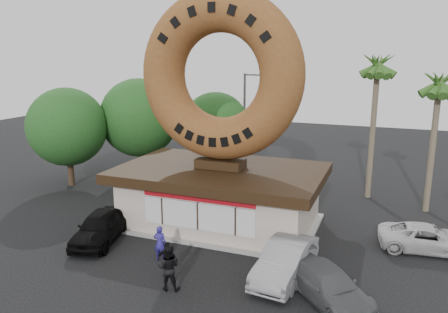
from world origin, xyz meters
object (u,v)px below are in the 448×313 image
Objects in this scene: person_right at (167,260)px; donut_shop at (220,194)px; car_grey at (328,285)px; car_white at (428,238)px; giant_donut at (220,76)px; street_lamp at (246,120)px; person_center at (168,268)px; car_black at (100,227)px; car_silver at (285,260)px; person_left at (160,243)px.

donut_shop is at bearing -98.09° from person_right.
car_grey is (6.84, -5.86, -1.10)m from donut_shop.
person_right is at bearing 116.32° from car_white.
street_lamp is at bearing 100.51° from giant_donut.
donut_shop reaches higher than car_grey.
person_center is at bearing 111.87° from person_right.
person_center reaches higher than person_right.
car_black is (-5.51, 2.91, -0.17)m from person_center.
car_grey is (11.70, -1.42, -0.12)m from car_black.
donut_shop is at bearing 85.78° from car_white.
car_grey is at bearing 141.67° from car_white.
giant_donut is at bearing 96.28° from car_grey.
car_black reaches higher than car_silver.
person_center is (0.65, -7.38, -7.33)m from giant_donut.
street_lamp is (-1.86, 10.00, -3.81)m from giant_donut.
car_white is (3.90, 6.31, -0.02)m from car_grey.
person_center is at bearing 120.86° from person_left.
person_left is 1.08× the size of person_right.
person_right is 0.33× the size of car_silver.
street_lamp reaches higher than person_left.
donut_shop is at bearing 96.36° from car_grey.
donut_shop reaches higher than car_silver.
car_silver is (6.71, -14.68, -3.70)m from street_lamp.
street_lamp is 16.28m from car_white.
giant_donut is 1.94× the size of car_black.
donut_shop is 9.08m from car_grey.
giant_donut is 1.96× the size of car_grey.
car_black is at bearing -30.93° from person_right.
person_left reaches higher than car_black.
car_grey is (7.80, -0.65, -0.19)m from person_left.
donut_shop is 5.83× the size of person_center.
car_white is (10.09, 7.80, -0.32)m from person_center.
person_center reaches higher than car_black.
car_white is at bearing 2.28° from giant_donut.
car_black is 1.01× the size of car_grey.
car_black reaches higher than car_grey.
car_silver is at bearing -168.42° from person_right.
car_silver is at bearing -65.44° from street_lamp.
street_lamp reaches higher than car_grey.
giant_donut reaches higher than car_white.
person_left is at bearing -168.74° from car_silver.
person_right reaches higher than car_grey.
car_white is (10.64, 6.89, -0.14)m from person_right.
person_left is at bearing -100.36° from donut_shop.
person_center is at bearing -84.94° from donut_shop.
person_left is 0.36× the size of car_silver.
car_white is (11.70, 5.65, -0.21)m from person_left.
giant_donut is 11.81m from car_grey.
person_center is at bearing -41.57° from car_black.
person_center is 0.42× the size of car_grey.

